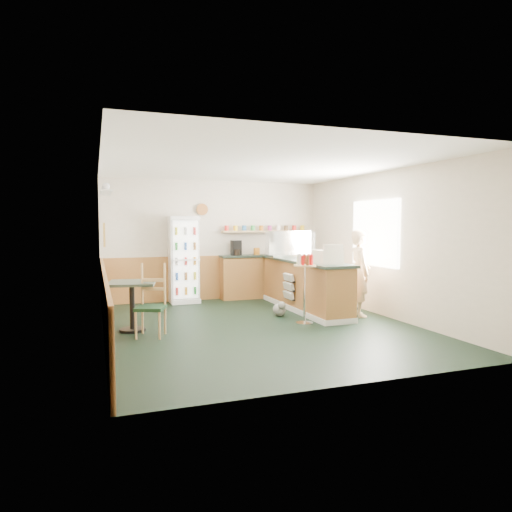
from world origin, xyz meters
name	(u,v)px	position (x,y,z in m)	size (l,w,h in m)	color
ground	(259,326)	(0.00, 0.00, 0.00)	(6.00, 6.00, 0.00)	black
room_envelope	(234,235)	(-0.23, 0.73, 1.52)	(5.04, 6.02, 2.72)	beige
service_counter	(304,287)	(1.35, 1.07, 0.46)	(0.68, 3.01, 1.01)	#AD7937
back_counter	(266,274)	(1.19, 2.80, 0.55)	(2.24, 0.42, 1.69)	#AD7937
drinks_fridge	(184,260)	(-0.76, 2.74, 0.95)	(0.62, 0.53, 1.89)	white
display_case	(290,244)	(1.35, 1.79, 1.29)	(0.98, 0.51, 0.55)	silver
cash_register	(328,257)	(1.35, 0.11, 1.13)	(0.42, 0.44, 0.24)	beige
shopkeeper	(360,273)	(2.05, 0.16, 0.81)	(0.54, 0.39, 1.62)	tan
condiment_stand	(305,277)	(0.80, -0.10, 0.81)	(0.38, 0.38, 1.19)	silver
newspaper_rack	(289,287)	(0.99, 1.03, 0.49)	(0.09, 0.43, 0.51)	black
cafe_table	(132,296)	(-2.05, 0.34, 0.56)	(0.85, 0.85, 0.80)	black
cafe_chair	(150,298)	(-1.81, -0.05, 0.58)	(0.54, 0.54, 1.11)	black
dog_doorstop	(280,309)	(0.64, 0.65, 0.14)	(0.24, 0.31, 0.29)	gray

